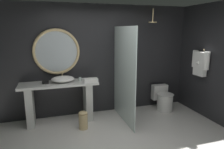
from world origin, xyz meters
The scene contains 13 objects.
back_wall_panel centered at (0.00, 1.90, 1.30)m, with size 4.80×0.10×2.60m, color #232326.
side_wall_right centered at (2.35, 0.76, 1.30)m, with size 0.10×2.47×2.60m, color #232326.
vanity_counter centered at (-0.97, 1.56, 0.55)m, with size 1.66×0.54×0.90m.
vessel_sink centered at (-0.88, 1.59, 0.96)m, with size 0.51×0.42×0.18m.
tumbler_cup centered at (-0.51, 1.56, 0.94)m, with size 0.06×0.06×0.09m, color silver.
tissue_box centered at (-1.24, 1.56, 0.93)m, with size 0.14×0.12×0.06m, color black.
round_wall_mirror centered at (-0.97, 1.81, 1.54)m, with size 1.02×0.06×1.02m.
shower_glass_panel centered at (0.40, 1.20, 1.05)m, with size 0.02×1.29×2.09m, color silver.
rain_shower_head centered at (1.23, 1.54, 2.22)m, with size 0.19×0.19×0.32m.
hanging_bathrobe centered at (2.21, 0.99, 1.28)m, with size 0.20×0.50×0.62m.
toilet centered at (1.60, 1.49, 0.28)m, with size 0.41×0.60×0.60m.
waste_bin centered at (-0.54, 1.05, 0.19)m, with size 0.19×0.19×0.38m.
folded_hand_towel centered at (-0.30, 1.39, 0.94)m, with size 0.30×0.17×0.08m, color white.
Camera 1 is at (-1.14, -2.86, 2.03)m, focal length 32.68 mm.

